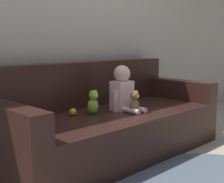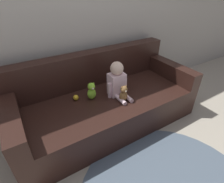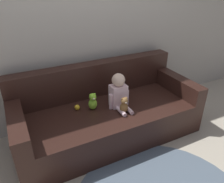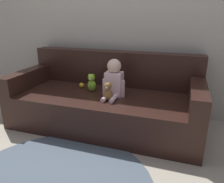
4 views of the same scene
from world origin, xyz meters
name	(u,v)px [view 2 (image 2 of 4)]	position (x,y,z in m)	size (l,w,h in m)	color
ground_plane	(107,121)	(0.00, 0.00, 0.00)	(12.00, 12.00, 0.00)	#B7AD99
wall_back	(82,9)	(0.00, 0.56, 1.30)	(8.00, 0.05, 2.60)	#ADA89E
couch	(105,101)	(0.00, 0.06, 0.29)	(2.18, 0.95, 0.84)	black
person_baby	(117,81)	(0.12, -0.03, 0.59)	(0.26, 0.33, 0.42)	silver
teddy_bear_brown	(124,94)	(0.11, -0.19, 0.50)	(0.10, 0.09, 0.20)	olive
plush_toy_side	(92,91)	(-0.18, 0.05, 0.51)	(0.10, 0.10, 0.21)	#8CD133
toy_ball	(76,98)	(-0.35, 0.12, 0.43)	(0.06, 0.06, 0.06)	gold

